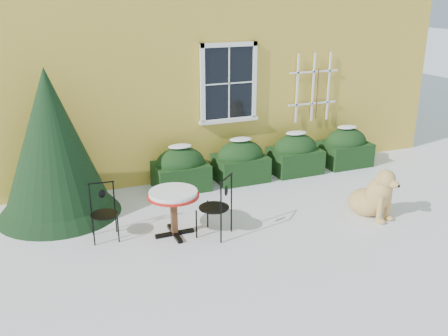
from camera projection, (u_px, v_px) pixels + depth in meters
name	position (u px, v px, depth m)	size (l,w,h in m)	color
ground	(248.00, 241.00, 7.92)	(80.00, 80.00, 0.00)	white
house	(137.00, 13.00, 12.96)	(12.40, 8.40, 6.40)	yellow
hedge_row	(268.00, 158.00, 10.59)	(4.95, 0.80, 0.91)	black
evergreen_shrub	(54.00, 158.00, 8.55)	(2.14, 2.14, 2.60)	black
bistro_table	(173.00, 199.00, 7.89)	(0.83, 0.83, 0.77)	black
patio_chair_near	(217.00, 206.00, 7.94)	(0.64, 0.64, 1.03)	black
patio_chair_far	(104.00, 212.00, 7.88)	(0.44, 0.43, 0.90)	black
dog	(374.00, 196.00, 8.66)	(0.73, 1.06, 0.95)	#DCAD62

